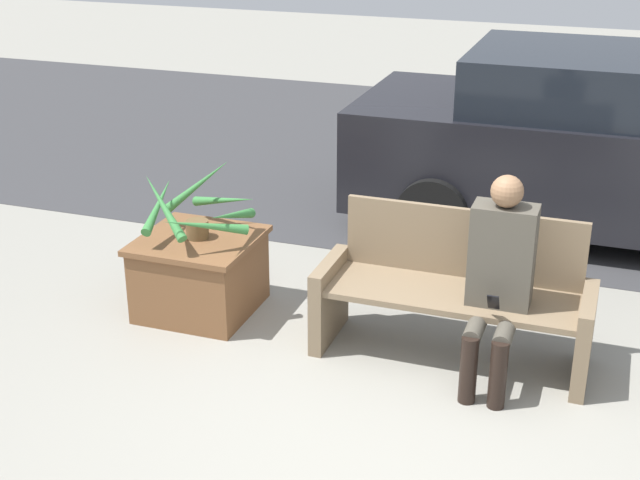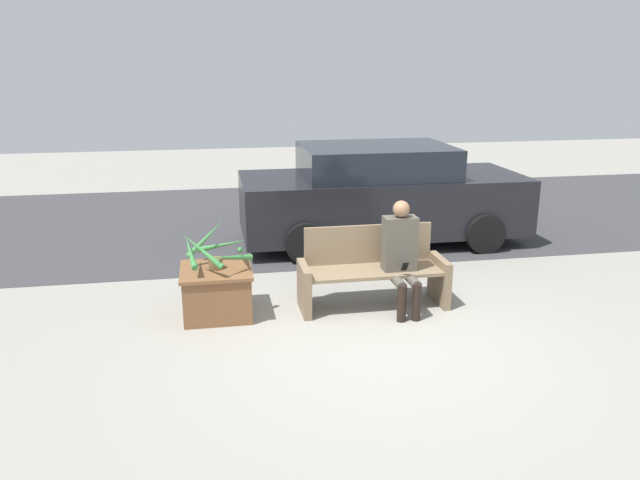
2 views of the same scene
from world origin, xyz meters
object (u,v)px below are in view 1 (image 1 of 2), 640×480
Objects in this scene: bench at (454,294)px; person_seated at (499,272)px; potted_plant at (197,210)px; parked_car at (615,146)px; planter_box at (200,272)px.

person_seated reaches higher than bench.
person_seated is at bearing -32.80° from bench.
potted_plant is (-2.11, 0.21, 0.06)m from person_seated.
person_seated is (0.29, -0.19, 0.28)m from bench.
potted_plant is at bearing -135.47° from parked_car.
potted_plant is (0.01, -0.00, 0.47)m from planter_box.
potted_plant is at bearing 179.39° from bench.
bench is at bearing -0.63° from planter_box.
person_seated is 2.86m from parked_car.
parked_car is (0.83, 2.62, 0.33)m from bench.
parked_car reaches higher than potted_plant.
person_seated is 1.62× the size of planter_box.
bench is 1.85m from potted_plant.
potted_plant reaches higher than bench.
bench is at bearing -107.49° from parked_car.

